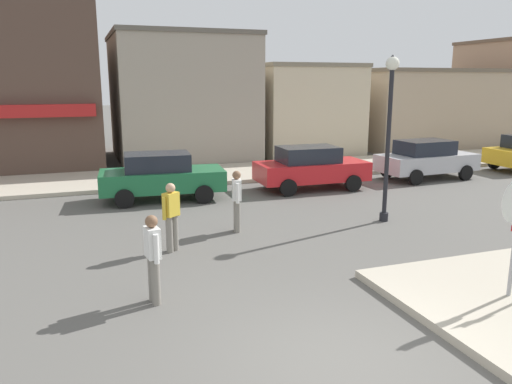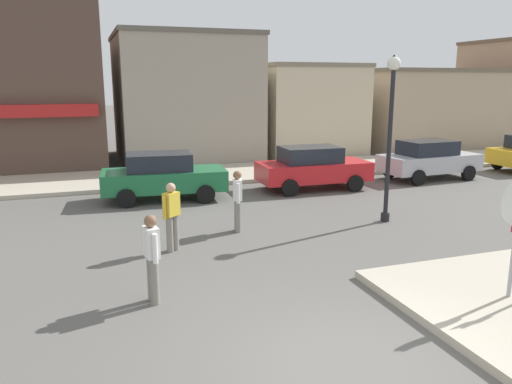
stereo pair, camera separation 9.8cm
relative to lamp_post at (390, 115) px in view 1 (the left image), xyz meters
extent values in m
plane|color=#5B5954|center=(-4.70, -6.11, -2.96)|extent=(160.00, 160.00, 0.00)
cube|color=#B7AD99|center=(-4.70, 8.26, -2.88)|extent=(80.00, 4.00, 0.15)
cylinder|color=black|center=(0.00, 0.00, -0.86)|extent=(0.12, 0.12, 4.20)
cylinder|color=black|center=(0.00, 0.00, -2.84)|extent=(0.24, 0.24, 0.24)
sphere|color=white|center=(0.00, 0.00, 1.35)|extent=(0.36, 0.36, 0.36)
cone|color=black|center=(0.00, 0.00, 1.49)|extent=(0.32, 0.32, 0.18)
cube|color=#1E6B3D|center=(-5.44, 4.66, -2.29)|extent=(4.13, 2.04, 0.66)
cube|color=#1E232D|center=(-5.59, 4.67, -1.68)|extent=(2.19, 1.57, 0.56)
cylinder|color=black|center=(-4.13, 5.40, -2.66)|extent=(0.61, 0.23, 0.60)
cylinder|color=black|center=(-4.28, 3.71, -2.66)|extent=(0.61, 0.23, 0.60)
cylinder|color=black|center=(-6.60, 5.62, -2.66)|extent=(0.61, 0.23, 0.60)
cylinder|color=black|center=(-6.75, 3.92, -2.66)|extent=(0.61, 0.23, 0.60)
cube|color=red|center=(-0.07, 4.54, -2.29)|extent=(4.05, 1.82, 0.66)
cube|color=#1E232D|center=(-0.22, 4.55, -1.68)|extent=(2.12, 1.46, 0.56)
cylinder|color=black|center=(1.20, 5.36, -2.66)|extent=(0.61, 0.20, 0.60)
cylinder|color=black|center=(1.15, 3.66, -2.66)|extent=(0.61, 0.20, 0.60)
cylinder|color=black|center=(-1.28, 5.43, -2.66)|extent=(0.61, 0.20, 0.60)
cylinder|color=black|center=(-1.33, 3.73, -2.66)|extent=(0.61, 0.20, 0.60)
cube|color=#B7B7BC|center=(5.15, 4.77, -2.29)|extent=(4.09, 1.93, 0.66)
cube|color=#1E232D|center=(5.00, 4.76, -1.68)|extent=(2.16, 1.51, 0.56)
cylinder|color=black|center=(6.34, 5.69, -2.66)|extent=(0.61, 0.21, 0.60)
cylinder|color=black|center=(6.43, 3.99, -2.66)|extent=(0.61, 0.21, 0.60)
cylinder|color=black|center=(3.86, 5.55, -2.66)|extent=(0.61, 0.21, 0.60)
cylinder|color=black|center=(3.96, 3.85, -2.66)|extent=(0.61, 0.21, 0.60)
cylinder|color=black|center=(9.57, 5.70, -2.66)|extent=(0.60, 0.19, 0.60)
cylinder|color=gray|center=(-6.88, -3.10, -2.53)|extent=(0.16, 0.16, 0.85)
cylinder|color=gray|center=(-6.85, -3.28, -2.53)|extent=(0.16, 0.16, 0.85)
cube|color=white|center=(-6.87, -3.19, -1.84)|extent=(0.27, 0.39, 0.54)
sphere|color=brown|center=(-6.87, -3.19, -1.46)|extent=(0.22, 0.22, 0.22)
cylinder|color=white|center=(-6.90, -2.96, -1.89)|extent=(0.10, 0.10, 0.52)
cylinder|color=white|center=(-6.84, -3.42, -1.89)|extent=(0.10, 0.10, 0.52)
cylinder|color=gray|center=(-6.00, -0.51, -2.53)|extent=(0.16, 0.16, 0.85)
cylinder|color=gray|center=(-6.14, -0.62, -2.53)|extent=(0.16, 0.16, 0.85)
cube|color=gold|center=(-6.07, -0.56, -1.84)|extent=(0.42, 0.39, 0.54)
sphere|color=tan|center=(-6.07, -0.56, -1.46)|extent=(0.22, 0.22, 0.22)
cylinder|color=gold|center=(-5.89, -0.42, -1.89)|extent=(0.13, 0.13, 0.52)
cylinder|color=gold|center=(-6.26, -0.70, -1.89)|extent=(0.13, 0.13, 0.52)
cylinder|color=gray|center=(-4.22, 0.35, -2.53)|extent=(0.16, 0.16, 0.85)
cylinder|color=gray|center=(-4.18, 0.52, -2.53)|extent=(0.16, 0.16, 0.85)
cube|color=white|center=(-4.20, 0.44, -1.84)|extent=(0.29, 0.40, 0.54)
sphere|color=brown|center=(-4.20, 0.44, -1.46)|extent=(0.22, 0.22, 0.22)
cylinder|color=white|center=(-4.25, 0.21, -1.89)|extent=(0.11, 0.11, 0.52)
cylinder|color=white|center=(-4.15, 0.66, -1.89)|extent=(0.11, 0.11, 0.52)
cube|color=#9E9384|center=(-2.96, 13.75, -0.01)|extent=(6.48, 6.89, 5.89)
cube|color=#5E584F|center=(-2.96, 13.75, 3.03)|extent=(6.61, 7.03, 0.20)
cube|color=beige|center=(3.42, 13.22, -0.70)|extent=(5.23, 5.34, 4.53)
cube|color=gray|center=(3.42, 13.22, 1.67)|extent=(5.33, 5.44, 0.20)
cube|color=tan|center=(11.47, 14.36, -0.79)|extent=(8.62, 7.32, 4.33)
cube|color=#685B4C|center=(11.47, 14.36, 1.48)|extent=(8.79, 7.47, 0.20)
camera|label=1|loc=(-7.93, -11.56, 0.90)|focal=35.00mm
camera|label=2|loc=(-7.84, -11.59, 0.90)|focal=35.00mm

